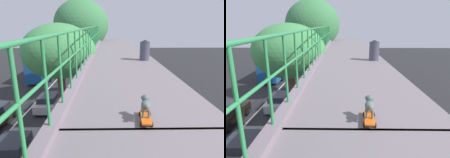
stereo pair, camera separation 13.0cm
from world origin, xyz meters
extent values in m
cube|color=black|center=(1.12, 1.28, 5.87)|extent=(2.79, 0.06, 0.00)
cylinder|color=#2D914D|center=(-0.25, 0.40, 6.59)|extent=(0.04, 0.04, 1.19)
cylinder|color=#2D914D|center=(-0.25, 1.21, 6.59)|extent=(0.04, 0.04, 1.19)
cylinder|color=#2D914D|center=(-0.25, 2.01, 6.59)|extent=(0.04, 0.04, 1.19)
cylinder|color=#2D914D|center=(-0.25, 2.82, 6.59)|extent=(0.04, 0.04, 1.19)
cylinder|color=#2D914D|center=(-0.25, 3.62, 6.59)|extent=(0.04, 0.04, 1.19)
cylinder|color=#2D914D|center=(-0.25, 4.42, 6.59)|extent=(0.04, 0.04, 1.19)
cylinder|color=#2D914D|center=(-0.25, 5.23, 6.59)|extent=(0.04, 0.04, 1.19)
cylinder|color=#2D914D|center=(-0.25, 6.03, 6.59)|extent=(0.04, 0.04, 1.19)
cylinder|color=#2D914D|center=(-0.25, 6.84, 6.59)|extent=(0.04, 0.04, 1.19)
cylinder|color=#2D914D|center=(-0.25, 7.64, 6.59)|extent=(0.04, 0.04, 1.19)
cylinder|color=#2D914D|center=(-0.25, 8.45, 6.59)|extent=(0.04, 0.04, 1.19)
cylinder|color=#2D914D|center=(-0.25, 9.25, 6.59)|extent=(0.04, 0.04, 1.19)
cylinder|color=#2D914D|center=(-0.25, 10.05, 6.59)|extent=(0.04, 0.04, 1.19)
cylinder|color=#2D914D|center=(-0.25, 10.86, 6.59)|extent=(0.04, 0.04, 1.19)
cylinder|color=#2D914D|center=(-0.25, 11.66, 6.59)|extent=(0.04, 0.04, 1.19)
cylinder|color=#2D914D|center=(-0.25, 12.47, 6.59)|extent=(0.04, 0.04, 1.19)
cylinder|color=#2D914D|center=(-0.25, 13.27, 6.59)|extent=(0.04, 0.04, 1.19)
cylinder|color=#2D914D|center=(-0.25, 14.08, 6.59)|extent=(0.04, 0.04, 1.19)
cylinder|color=#2D914D|center=(-0.25, 14.88, 6.59)|extent=(0.04, 0.04, 1.19)
cylinder|color=#2D914D|center=(-0.25, 15.68, 6.59)|extent=(0.04, 0.04, 1.19)
cylinder|color=#2D914D|center=(-0.25, 16.49, 6.59)|extent=(0.04, 0.04, 1.19)
cylinder|color=#2D914D|center=(-0.25, 17.29, 6.59)|extent=(0.04, 0.04, 1.19)
cube|color=slate|center=(-4.68, 8.14, 0.53)|extent=(1.83, 3.89, 0.71)
cube|color=#1E232B|center=(-4.68, 7.96, 1.13)|extent=(1.55, 1.84, 0.49)
cylinder|color=black|center=(-3.81, 9.29, 0.31)|extent=(0.21, 0.63, 0.63)
cylinder|color=black|center=(-5.56, 9.29, 0.31)|extent=(0.21, 0.63, 0.63)
cylinder|color=black|center=(-7.15, 13.41, 0.31)|extent=(0.21, 0.62, 0.62)
cube|color=#B6B1BB|center=(-4.75, 15.06, 0.55)|extent=(1.68, 3.86, 0.67)
cube|color=#1E232B|center=(-4.75, 14.74, 1.13)|extent=(1.45, 1.95, 0.49)
cylinder|color=black|center=(-3.95, 16.36, 0.33)|extent=(0.20, 0.67, 0.67)
cylinder|color=black|center=(-5.54, 16.36, 0.33)|extent=(0.20, 0.67, 0.67)
cylinder|color=black|center=(-3.95, 13.76, 0.33)|extent=(0.20, 0.67, 0.67)
cylinder|color=black|center=(-5.54, 13.76, 0.33)|extent=(0.20, 0.67, 0.67)
cube|color=#184E90|center=(-8.28, 26.37, 1.90)|extent=(2.35, 10.32, 3.24)
cube|color=black|center=(-8.28, 26.37, 2.46)|extent=(2.37, 9.50, 0.70)
cylinder|color=black|center=(-7.16, 29.98, 0.48)|extent=(0.28, 0.96, 0.96)
cylinder|color=black|center=(-9.41, 29.98, 0.48)|extent=(0.28, 0.96, 0.96)
cylinder|color=black|center=(-7.16, 23.53, 0.48)|extent=(0.28, 0.96, 0.96)
cylinder|color=black|center=(-9.41, 23.53, 0.48)|extent=(0.28, 0.96, 0.96)
cylinder|color=brown|center=(-1.93, 8.62, 2.50)|extent=(0.41, 0.41, 5.01)
ellipsoid|color=#408A4A|center=(-1.93, 8.62, 6.01)|extent=(3.67, 3.67, 2.76)
cylinder|color=brown|center=(-1.84, 16.73, 2.97)|extent=(0.39, 0.39, 5.93)
ellipsoid|color=#3A7C46|center=(-1.84, 16.73, 7.25)|extent=(4.79, 4.79, 4.34)
cylinder|color=brown|center=(-2.13, 25.08, 2.92)|extent=(0.40, 0.40, 5.84)
ellipsoid|color=#276926|center=(-2.13, 25.08, 7.07)|extent=(4.46, 4.46, 4.32)
cube|color=orange|center=(1.15, 1.53, 5.95)|extent=(0.20, 0.55, 0.02)
cylinder|color=black|center=(1.25, 1.69, 5.91)|extent=(0.03, 0.07, 0.07)
cylinder|color=black|center=(1.08, 1.71, 5.91)|extent=(0.03, 0.07, 0.07)
cylinder|color=black|center=(1.22, 1.35, 5.91)|extent=(0.03, 0.07, 0.07)
cylinder|color=black|center=(1.05, 1.37, 5.91)|extent=(0.03, 0.07, 0.07)
cylinder|color=#566560|center=(1.21, 1.66, 6.03)|extent=(0.04, 0.04, 0.12)
cylinder|color=#566560|center=(1.12, 1.67, 6.03)|extent=(0.04, 0.04, 0.12)
cylinder|color=#566560|center=(1.18, 1.45, 6.03)|extent=(0.04, 0.04, 0.12)
cylinder|color=#566560|center=(1.10, 1.46, 6.03)|extent=(0.04, 0.04, 0.12)
ellipsoid|color=#566560|center=(1.15, 1.56, 6.13)|extent=(0.17, 0.30, 0.13)
sphere|color=#566560|center=(1.16, 1.68, 6.19)|extent=(0.13, 0.13, 0.13)
ellipsoid|color=#645660|center=(1.17, 1.74, 6.18)|extent=(0.05, 0.06, 0.04)
sphere|color=#566560|center=(1.21, 1.68, 6.21)|extent=(0.05, 0.05, 0.05)
sphere|color=#566560|center=(1.12, 1.69, 6.21)|extent=(0.05, 0.05, 0.05)
sphere|color=#566560|center=(1.14, 1.41, 6.17)|extent=(0.07, 0.07, 0.07)
cylinder|color=#464457|center=(2.07, 6.83, 6.25)|extent=(0.40, 0.40, 0.76)
cone|color=black|center=(2.07, 6.83, 6.66)|extent=(0.41, 0.41, 0.10)
camera|label=1|loc=(0.58, -1.24, 7.36)|focal=31.23mm
camera|label=2|loc=(0.71, -1.24, 7.36)|focal=31.23mm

